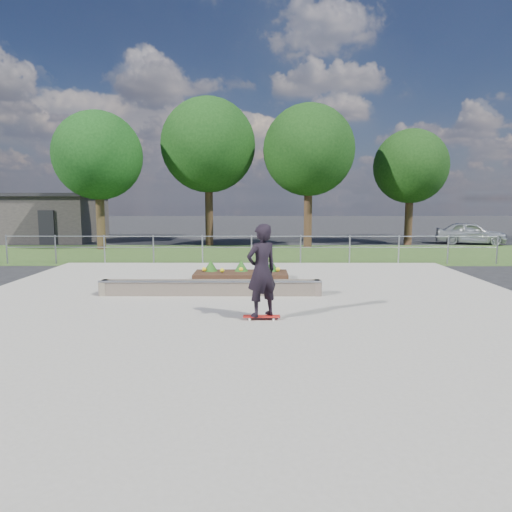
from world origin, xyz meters
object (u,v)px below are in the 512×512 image
at_px(parked_car, 470,233).
at_px(planter_bed, 241,274).
at_px(skateboarder, 262,271).
at_px(grind_ledge, 211,288).

bearing_deg(parked_car, planter_bed, 150.00).
height_order(skateboarder, parked_car, skateboarder).
height_order(grind_ledge, planter_bed, planter_bed).
bearing_deg(planter_bed, skateboarder, -82.80).
relative_size(grind_ledge, parked_car, 1.56).
distance_m(planter_bed, parked_car, 17.90).
xyz_separation_m(skateboarder, parked_car, (12.46, 17.13, -0.48)).
relative_size(skateboarder, parked_car, 0.54).
bearing_deg(parked_car, grind_ledge, 153.49).
bearing_deg(grind_ledge, skateboarder, -61.88).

